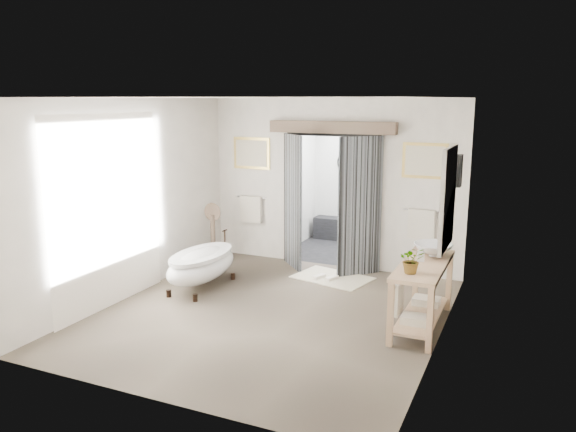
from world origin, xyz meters
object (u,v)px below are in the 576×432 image
object	(u,v)px
clawfoot_tub	(202,264)
basin	(433,250)
vanity	(420,289)
rug	(332,278)

from	to	relation	value
clawfoot_tub	basin	world-z (taller)	basin
vanity	basin	bearing A→B (deg)	79.61
clawfoot_tub	vanity	xyz separation A→B (m)	(3.38, -0.16, 0.13)
clawfoot_tub	basin	bearing A→B (deg)	3.68
basin	clawfoot_tub	bearing A→B (deg)	-165.39
rug	vanity	bearing A→B (deg)	-40.40
clawfoot_tub	rug	size ratio (longest dim) A/B	1.31
rug	basin	xyz separation A→B (m)	(1.76, -1.05, 0.93)
rug	basin	size ratio (longest dim) A/B	2.37
vanity	basin	size ratio (longest dim) A/B	3.16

